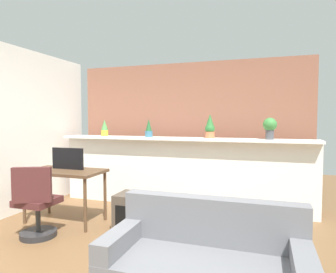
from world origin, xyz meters
TOP-DOWN VIEW (x-y plane):
  - ground_plane at (0.00, 0.00)m, footprint 12.00×12.00m
  - divider_wall at (0.00, 2.00)m, footprint 4.26×0.16m
  - plant_shelf at (0.00, 1.96)m, footprint 4.26×0.38m
  - brick_wall_behind at (0.00, 2.60)m, footprint 4.26×0.10m
  - potted_plant_0 at (-1.41, 1.98)m, footprint 0.12×0.12m
  - potted_plant_1 at (-0.54, 1.95)m, footprint 0.13×0.13m
  - potted_plant_2 at (0.50, 2.00)m, footprint 0.16×0.16m
  - potted_plant_3 at (1.41, 1.92)m, footprint 0.20×0.20m
  - desk at (-1.36, 0.79)m, footprint 1.10×0.60m
  - tv_monitor at (-1.37, 0.87)m, footprint 0.51×0.04m
  - office_chair at (-1.31, 0.18)m, footprint 0.51×0.52m
  - side_cube_shelf at (-0.29, 0.76)m, footprint 0.40×0.41m
  - couch at (0.92, -0.47)m, footprint 1.56×0.77m

SIDE VIEW (x-z plane):
  - ground_plane at x=0.00m, z-range 0.00..0.00m
  - side_cube_shelf at x=-0.29m, z-range 0.00..0.50m
  - couch at x=0.92m, z-range -0.12..0.68m
  - office_chair at x=-1.31m, z-range -0.07..0.84m
  - divider_wall at x=0.00m, z-range 0.00..1.13m
  - desk at x=-1.36m, z-range 0.29..1.04m
  - tv_monitor at x=-1.37m, z-range 0.75..1.06m
  - plant_shelf at x=0.00m, z-range 1.13..1.17m
  - brick_wall_behind at x=0.00m, z-range 0.00..2.50m
  - potted_plant_1 at x=-0.54m, z-range 1.15..1.46m
  - potted_plant_0 at x=-1.41m, z-range 1.17..1.46m
  - potted_plant_2 at x=0.50m, z-range 1.15..1.54m
  - potted_plant_3 at x=1.41m, z-range 1.20..1.53m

